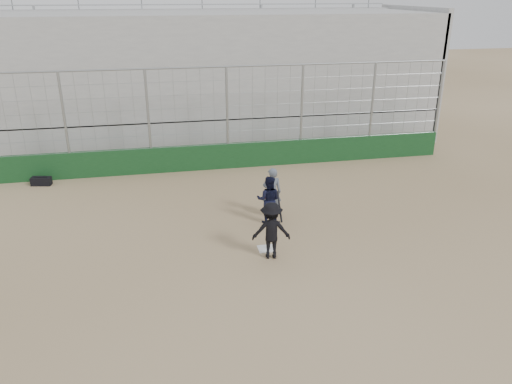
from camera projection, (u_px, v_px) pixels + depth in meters
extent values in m
plane|color=olive|center=(266.00, 249.00, 13.79)|extent=(90.00, 90.00, 0.00)
cube|color=white|center=(266.00, 249.00, 13.79)|extent=(0.44, 0.44, 0.02)
cube|color=#113718|center=(228.00, 156.00, 19.96)|extent=(18.00, 0.25, 1.00)
cylinder|color=gray|center=(227.00, 119.00, 19.40)|extent=(0.10, 0.10, 4.00)
cylinder|color=gray|center=(438.00, 109.00, 21.07)|extent=(0.10, 0.10, 4.00)
cylinder|color=gray|center=(226.00, 67.00, 18.65)|extent=(18.00, 0.07, 0.07)
cube|color=#979797|center=(213.00, 119.00, 24.35)|extent=(20.00, 6.70, 1.60)
cube|color=#979797|center=(211.00, 59.00, 23.26)|extent=(20.00, 6.70, 4.20)
cube|color=#979797|center=(407.00, 70.00, 25.41)|extent=(0.25, 6.70, 6.10)
imported|color=black|center=(271.00, 230.00, 13.10)|extent=(1.09, 0.73, 1.57)
cylinder|color=black|center=(280.00, 207.00, 13.06)|extent=(0.07, 0.57, 0.71)
imported|color=black|center=(269.00, 208.00, 15.16)|extent=(0.90, 0.81, 1.00)
sphere|color=maroon|center=(269.00, 196.00, 15.01)|extent=(0.28, 0.28, 0.28)
imported|color=#535C69|center=(272.00, 195.00, 15.54)|extent=(0.62, 0.44, 1.45)
cube|color=black|center=(41.00, 181.00, 18.28)|extent=(0.75, 0.43, 0.30)
cylinder|color=black|center=(41.00, 177.00, 18.22)|extent=(0.46, 0.13, 0.04)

